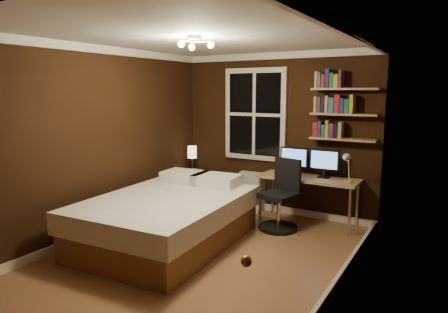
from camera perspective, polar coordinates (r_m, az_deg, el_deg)
The scene contains 24 objects.
floor at distance 4.86m, azimuth -3.17°, elevation -13.99°, with size 4.20×4.20×0.00m, color #8E5F38.
wall_back at distance 6.34m, azimuth 7.40°, elevation 3.19°, with size 3.20×0.04×2.50m, color black.
wall_left at distance 5.56m, azimuth -17.10°, elevation 1.98°, with size 0.04×4.20×2.50m, color black.
wall_right at distance 3.86m, azimuth 16.77°, elevation -1.12°, with size 0.04×4.20×2.50m, color black.
ceiling at distance 4.50m, azimuth -3.47°, elevation 16.70°, with size 3.20×4.20×0.02m, color white.
window at distance 6.43m, azimuth 4.46°, elevation 6.01°, with size 1.06×0.06×1.46m, color silver.
door at distance 2.50m, azimuth 7.30°, elevation -11.88°, with size 0.03×0.82×2.05m, color black, non-canonical shape.
door_knob at distance 2.27m, azimuth 3.19°, elevation -14.73°, with size 0.06×0.06×0.06m, color gold.
ceiling_fixture at distance 4.40m, azimuth -4.22°, elevation 15.53°, with size 0.44×0.44×0.18m, color beige, non-canonical shape.
bookshelf_lower at distance 5.88m, azimuth 16.62°, elevation 2.39°, with size 0.92×0.22×0.03m, color #A07B4D.
books_row_lower at distance 5.87m, azimuth 16.68°, elevation 3.65°, with size 0.42×0.16×0.23m, color maroon, non-canonical shape.
bookshelf_middle at distance 5.85m, azimuth 16.78°, elevation 5.79°, with size 0.92×0.22×0.03m, color #A07B4D.
books_row_middle at distance 5.85m, azimuth 16.84°, elevation 7.06°, with size 0.54×0.16×0.23m, color navy, non-canonical shape.
bookshelf_upper at distance 5.85m, azimuth 16.94°, elevation 9.22°, with size 0.92×0.22×0.03m, color #A07B4D.
books_row_upper at distance 5.85m, azimuth 17.01°, elevation 10.49°, with size 0.42×0.16×0.23m, color #265A2B, non-canonical shape.
bed at distance 5.17m, azimuth -7.97°, elevation -8.74°, with size 1.75×2.34×0.76m.
nightstand at distance 6.84m, azimuth -4.52°, elevation -4.51°, with size 0.46×0.46×0.57m, color brown.
bedside_lamp at distance 6.74m, azimuth -4.57°, elevation -0.34°, with size 0.15×0.15×0.43m, color white, non-canonical shape.
radiator at distance 6.56m, azimuth 4.03°, elevation -4.91°, with size 0.41×0.14×0.62m, color silver.
desk at distance 5.95m, azimuth 11.96°, elevation -3.49°, with size 1.44×0.54×0.68m.
monitor_left at distance 6.05m, azimuth 9.98°, elevation -0.63°, with size 0.42×0.12×0.41m, color black, non-canonical shape.
monitor_right at distance 5.90m, azimuth 14.12°, elevation -1.02°, with size 0.42×0.12×0.41m, color black, non-canonical shape.
desk_lamp at distance 5.63m, azimuth 17.24°, elevation -1.50°, with size 0.14×0.32×0.44m, color silver, non-canonical shape.
office_chair at distance 5.68m, azimuth 8.10°, elevation -6.56°, with size 0.54×0.54×0.99m.
Camera 1 is at (2.51, -3.69, 1.93)m, focal length 32.00 mm.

